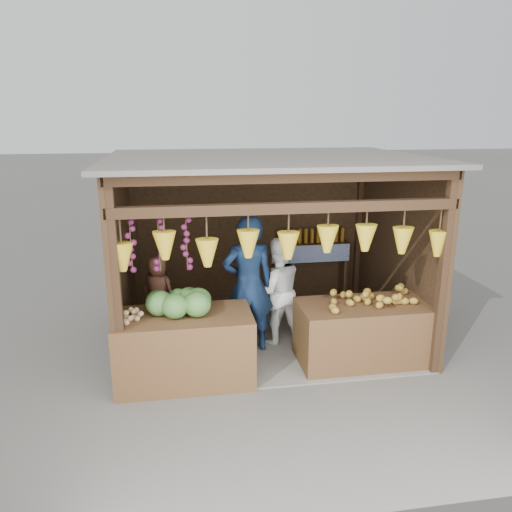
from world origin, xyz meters
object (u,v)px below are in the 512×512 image
at_px(woman_standing, 277,291).
at_px(counter_left, 185,348).
at_px(man_standing, 248,285).
at_px(vendor_seated, 158,292).
at_px(counter_right, 364,333).

bearing_deg(woman_standing, counter_left, 27.06).
relative_size(man_standing, vendor_seated, 1.85).
height_order(counter_left, man_standing, man_standing).
bearing_deg(counter_left, vendor_seated, 106.66).
height_order(counter_left, woman_standing, woman_standing).
bearing_deg(vendor_seated, woman_standing, -155.20).
relative_size(counter_left, vendor_seated, 1.58).
xyz_separation_m(counter_left, woman_standing, (1.34, 0.92, 0.34)).
relative_size(man_standing, woman_standing, 1.24).
bearing_deg(counter_left, man_standing, 37.75).
xyz_separation_m(woman_standing, vendor_seated, (-1.67, 0.16, 0.02)).
distance_m(counter_left, man_standing, 1.26).
xyz_separation_m(man_standing, vendor_seated, (-1.22, 0.39, -0.17)).
bearing_deg(counter_left, counter_right, 3.02).
height_order(counter_left, counter_right, counter_left).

